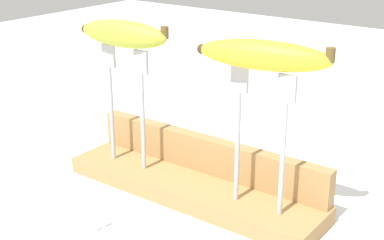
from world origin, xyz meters
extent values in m
plane|color=silver|center=(0.00, 0.00, 0.00)|extent=(3.00, 3.00, 0.00)
cube|color=#A87F4C|center=(0.00, 0.00, 0.01)|extent=(0.43, 0.11, 0.03)
cube|color=#A87F4C|center=(0.00, 0.04, 0.06)|extent=(0.42, 0.02, 0.06)
cylinder|color=#B2B2B7|center=(-0.16, -0.01, 0.11)|extent=(0.01, 0.01, 0.16)
cube|color=#B2B2B7|center=(-0.16, -0.01, 0.20)|extent=(0.03, 0.01, 0.04)
cylinder|color=#B2B2B7|center=(-0.09, -0.01, 0.11)|extent=(0.01, 0.01, 0.16)
cube|color=#B2B2B7|center=(-0.09, -0.01, 0.20)|extent=(0.03, 0.01, 0.04)
cylinder|color=#B2B2B7|center=(0.09, -0.01, 0.11)|extent=(0.01, 0.01, 0.16)
cube|color=#B2B2B7|center=(0.09, -0.01, 0.21)|extent=(0.03, 0.01, 0.04)
cylinder|color=#B2B2B7|center=(0.16, -0.01, 0.11)|extent=(0.01, 0.01, 0.16)
cube|color=#B2B2B7|center=(0.16, -0.01, 0.21)|extent=(0.03, 0.01, 0.04)
ellipsoid|color=#B2C138|center=(-0.12, -0.01, 0.24)|extent=(0.16, 0.05, 0.04)
cylinder|color=brown|center=(-0.05, 0.00, 0.25)|extent=(0.01, 0.01, 0.02)
sphere|color=#3F2D19|center=(-0.20, -0.02, 0.24)|extent=(0.01, 0.01, 0.01)
ellipsoid|color=yellow|center=(0.12, -0.01, 0.24)|extent=(0.18, 0.08, 0.04)
cylinder|color=brown|center=(0.20, 0.01, 0.25)|extent=(0.01, 0.01, 0.02)
sphere|color=#3F2D19|center=(0.04, -0.03, 0.24)|extent=(0.01, 0.01, 0.01)
cube|color=#B2B2B7|center=(-0.06, -0.15, 0.00)|extent=(0.04, 0.03, 0.01)
camera|label=1|loc=(0.47, -0.63, 0.42)|focal=52.56mm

